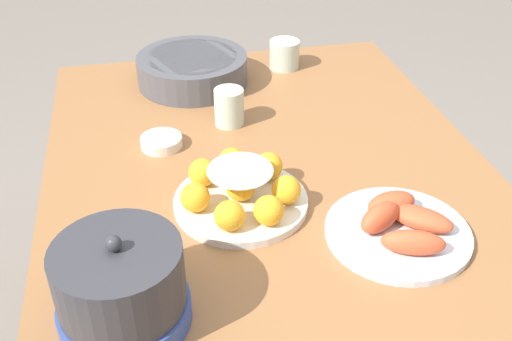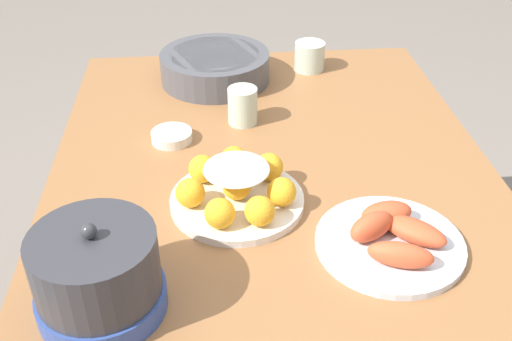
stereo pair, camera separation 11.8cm
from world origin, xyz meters
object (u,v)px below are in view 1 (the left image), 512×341
serving_bowl (192,68)px  cup_near (284,54)px  seafood_platter (399,227)px  dining_table (269,204)px  warming_pot (121,287)px  sauce_bowl (161,141)px  cup_far (229,107)px  cake_plate (241,191)px

serving_bowl → cup_near: bearing=-79.8°
serving_bowl → seafood_platter: (-0.70, -0.29, -0.02)m
dining_table → warming_pot: size_ratio=6.21×
sauce_bowl → cup_far: (0.07, -0.17, 0.03)m
cake_plate → warming_pot: (-0.25, 0.22, 0.04)m
dining_table → cake_plate: 0.18m
cake_plate → cup_far: bearing=-5.8°
seafood_platter → warming_pot: 0.50m
cake_plate → serving_bowl: bearing=2.6°
serving_bowl → sauce_bowl: bearing=160.7°
sauce_bowl → seafood_platter: size_ratio=0.35×
dining_table → cup_near: size_ratio=15.03×
serving_bowl → warming_pot: 0.83m
dining_table → cake_plate: bearing=142.3°
cup_far → dining_table: bearing=-166.8°
dining_table → sauce_bowl: (0.14, 0.22, 0.10)m
warming_pot → serving_bowl: bearing=-13.9°
cake_plate → sauce_bowl: (0.25, 0.13, -0.02)m
cake_plate → seafood_platter: 0.30m
serving_bowl → sauce_bowl: size_ratio=3.15×
seafood_platter → sauce_bowl: bearing=45.0°
dining_table → sauce_bowl: bearing=56.7°
sauce_bowl → cup_far: bearing=-66.9°
warming_pot → seafood_platter: bearing=-78.3°
seafood_platter → serving_bowl: bearing=22.3°
seafood_platter → cake_plate: bearing=60.7°
cup_near → seafood_platter: bearing=-178.1°
cup_near → serving_bowl: bearing=100.2°
seafood_platter → warming_pot: bearing=101.7°
dining_table → serving_bowl: serving_bowl is taller
cup_near → sauce_bowl: bearing=133.7°
sauce_bowl → warming_pot: bearing=169.6°
serving_bowl → warming_pot: size_ratio=1.44×
cup_far → warming_pot: (-0.57, 0.26, 0.03)m
serving_bowl → cup_near: (0.05, -0.26, -0.00)m
warming_pot → dining_table: bearing=-40.9°
serving_bowl → sauce_bowl: (-0.31, 0.11, -0.03)m
dining_table → warming_pot: warming_pot is taller
cup_near → cup_far: bearing=144.2°
seafood_platter → warming_pot: size_ratio=1.31×
dining_table → cup_near: cup_near is taller
sauce_bowl → seafood_platter: (-0.40, -0.40, 0.01)m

